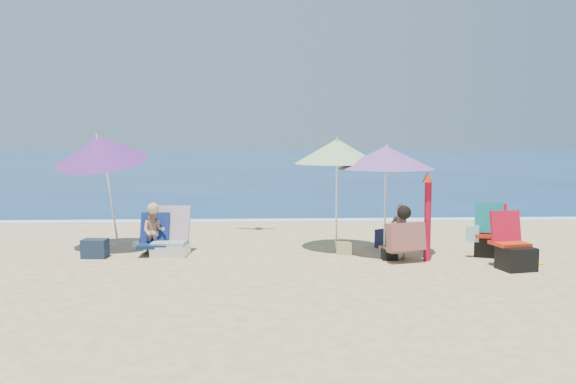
{
  "coord_description": "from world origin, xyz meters",
  "views": [
    {
      "loc": [
        -0.75,
        -9.05,
        2.04
      ],
      "look_at": [
        -0.3,
        1.0,
        1.1
      ],
      "focal_mm": 36.93,
      "sensor_mm": 36.0,
      "label": 1
    }
  ],
  "objects_px": {
    "umbrella_striped": "(337,151)",
    "person_center": "(402,234)",
    "umbrella_blue": "(101,149)",
    "camp_chair_left": "(514,252)",
    "person_left": "(154,231)",
    "umbrella_turquoise": "(386,157)",
    "chair_rainbow": "(171,242)",
    "furled_umbrella": "(428,212)",
    "camp_chair_right": "(489,237)",
    "chair_navy": "(154,238)"
  },
  "relations": [
    {
      "from": "camp_chair_left",
      "to": "person_center",
      "type": "bearing_deg",
      "value": 156.6
    },
    {
      "from": "umbrella_turquoise",
      "to": "person_left",
      "type": "xyz_separation_m",
      "value": [
        -4.01,
        0.18,
        -1.27
      ]
    },
    {
      "from": "umbrella_striped",
      "to": "camp_chair_right",
      "type": "relative_size",
      "value": 2.17
    },
    {
      "from": "umbrella_turquoise",
      "to": "umbrella_blue",
      "type": "distance_m",
      "value": 5.03
    },
    {
      "from": "umbrella_turquoise",
      "to": "furled_umbrella",
      "type": "bearing_deg",
      "value": -42.93
    },
    {
      "from": "umbrella_striped",
      "to": "umbrella_turquoise",
      "type": "bearing_deg",
      "value": -28.98
    },
    {
      "from": "umbrella_turquoise",
      "to": "chair_navy",
      "type": "height_order",
      "value": "umbrella_turquoise"
    },
    {
      "from": "furled_umbrella",
      "to": "chair_navy",
      "type": "distance_m",
      "value": 4.92
    },
    {
      "from": "camp_chair_right",
      "to": "umbrella_turquoise",
      "type": "bearing_deg",
      "value": 172.89
    },
    {
      "from": "umbrella_turquoise",
      "to": "chair_rainbow",
      "type": "bearing_deg",
      "value": 177.08
    },
    {
      "from": "umbrella_striped",
      "to": "person_left",
      "type": "xyz_separation_m",
      "value": [
        -3.22,
        -0.25,
        -1.37
      ]
    },
    {
      "from": "umbrella_striped",
      "to": "camp_chair_right",
      "type": "xyz_separation_m",
      "value": [
        2.54,
        -0.66,
        -1.44
      ]
    },
    {
      "from": "umbrella_blue",
      "to": "furled_umbrella",
      "type": "distance_m",
      "value": 5.79
    },
    {
      "from": "camp_chair_left",
      "to": "person_center",
      "type": "height_order",
      "value": "person_center"
    },
    {
      "from": "furled_umbrella",
      "to": "camp_chair_right",
      "type": "relative_size",
      "value": 1.57
    },
    {
      "from": "chair_navy",
      "to": "person_left",
      "type": "xyz_separation_m",
      "value": [
        0.11,
        -0.6,
        0.24
      ]
    },
    {
      "from": "umbrella_blue",
      "to": "furled_umbrella",
      "type": "bearing_deg",
      "value": -11.88
    },
    {
      "from": "chair_navy",
      "to": "camp_chair_right",
      "type": "relative_size",
      "value": 0.78
    },
    {
      "from": "umbrella_striped",
      "to": "person_center",
      "type": "height_order",
      "value": "umbrella_striped"
    },
    {
      "from": "chair_navy",
      "to": "chair_rainbow",
      "type": "xyz_separation_m",
      "value": [
        0.4,
        -0.6,
        0.04
      ]
    },
    {
      "from": "umbrella_turquoise",
      "to": "furled_umbrella",
      "type": "distance_m",
      "value": 1.18
    },
    {
      "from": "umbrella_turquoise",
      "to": "camp_chair_right",
      "type": "bearing_deg",
      "value": -7.11
    },
    {
      "from": "furled_umbrella",
      "to": "camp_chair_left",
      "type": "height_order",
      "value": "furled_umbrella"
    },
    {
      "from": "umbrella_blue",
      "to": "chair_navy",
      "type": "relative_size",
      "value": 3.06
    },
    {
      "from": "chair_rainbow",
      "to": "camp_chair_left",
      "type": "xyz_separation_m",
      "value": [
        5.46,
        -1.4,
        0.05
      ]
    },
    {
      "from": "camp_chair_right",
      "to": "camp_chair_left",
      "type": "bearing_deg",
      "value": -89.57
    },
    {
      "from": "person_left",
      "to": "camp_chair_right",
      "type": "bearing_deg",
      "value": -4.0
    },
    {
      "from": "chair_navy",
      "to": "camp_chair_right",
      "type": "height_order",
      "value": "camp_chair_right"
    },
    {
      "from": "person_left",
      "to": "umbrella_turquoise",
      "type": "bearing_deg",
      "value": -2.64
    },
    {
      "from": "chair_navy",
      "to": "camp_chair_left",
      "type": "relative_size",
      "value": 0.83
    },
    {
      "from": "chair_rainbow",
      "to": "camp_chair_left",
      "type": "height_order",
      "value": "camp_chair_left"
    },
    {
      "from": "umbrella_blue",
      "to": "camp_chair_right",
      "type": "distance_m",
      "value": 6.95
    },
    {
      "from": "umbrella_striped",
      "to": "camp_chair_right",
      "type": "bearing_deg",
      "value": -14.48
    },
    {
      "from": "chair_rainbow",
      "to": "person_left",
      "type": "bearing_deg",
      "value": -179.13
    },
    {
      "from": "umbrella_striped",
      "to": "person_left",
      "type": "height_order",
      "value": "umbrella_striped"
    },
    {
      "from": "camp_chair_right",
      "to": "person_left",
      "type": "height_order",
      "value": "camp_chair_right"
    },
    {
      "from": "umbrella_turquoise",
      "to": "person_center",
      "type": "height_order",
      "value": "umbrella_turquoise"
    },
    {
      "from": "camp_chair_right",
      "to": "furled_umbrella",
      "type": "bearing_deg",
      "value": -164.48
    },
    {
      "from": "furled_umbrella",
      "to": "chair_navy",
      "type": "xyz_separation_m",
      "value": [
        -4.69,
        1.33,
        -0.63
      ]
    },
    {
      "from": "umbrella_striped",
      "to": "furled_umbrella",
      "type": "relative_size",
      "value": 1.38
    },
    {
      "from": "furled_umbrella",
      "to": "person_center",
      "type": "distance_m",
      "value": 0.55
    },
    {
      "from": "chair_navy",
      "to": "chair_rainbow",
      "type": "relative_size",
      "value": 0.89
    },
    {
      "from": "umbrella_blue",
      "to": "camp_chair_right",
      "type": "relative_size",
      "value": 2.37
    },
    {
      "from": "umbrella_striped",
      "to": "camp_chair_left",
      "type": "xyz_separation_m",
      "value": [
        2.55,
        -1.65,
        -1.52
      ]
    },
    {
      "from": "umbrella_turquoise",
      "to": "umbrella_striped",
      "type": "distance_m",
      "value": 0.91
    },
    {
      "from": "chair_rainbow",
      "to": "person_center",
      "type": "bearing_deg",
      "value": -10.41
    },
    {
      "from": "furled_umbrella",
      "to": "camp_chair_left",
      "type": "xyz_separation_m",
      "value": [
        1.17,
        -0.67,
        -0.55
      ]
    },
    {
      "from": "umbrella_blue",
      "to": "camp_chair_left",
      "type": "height_order",
      "value": "umbrella_blue"
    },
    {
      "from": "chair_rainbow",
      "to": "camp_chair_left",
      "type": "distance_m",
      "value": 5.64
    },
    {
      "from": "umbrella_blue",
      "to": "camp_chair_right",
      "type": "height_order",
      "value": "umbrella_blue"
    }
  ]
}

